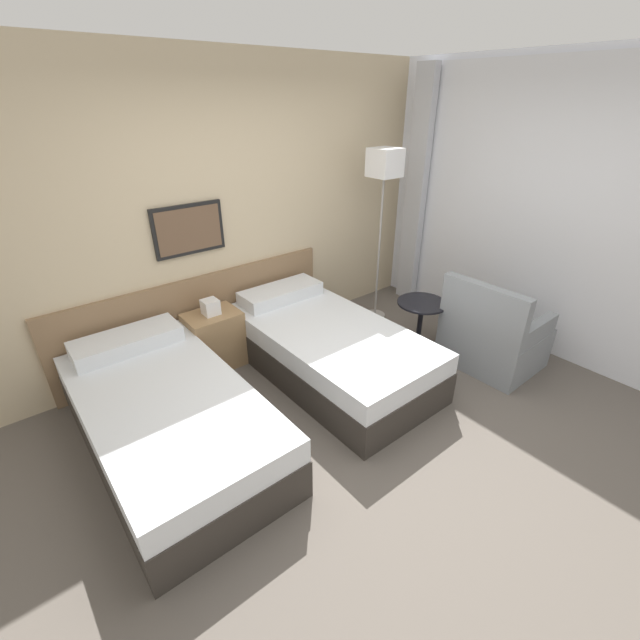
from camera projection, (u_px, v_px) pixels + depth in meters
ground_plane at (372, 434)px, 3.32m from camera, size 16.00×16.00×0.00m
wall_headboard at (231, 219)px, 4.02m from camera, size 10.00×0.10×2.70m
wall_window at (576, 220)px, 3.83m from camera, size 0.21×4.40×2.70m
bed_near_door at (169, 417)px, 3.11m from camera, size 1.05×2.02×0.62m
bed_near_window at (328, 348)px, 3.96m from camera, size 1.05×2.02×0.62m
nightstand at (215, 339)px, 4.05m from camera, size 0.49×0.36×0.69m
floor_lamp at (384, 174)px, 4.35m from camera, size 0.28×0.28×1.87m
side_table at (421, 317)px, 4.25m from camera, size 0.49×0.49×0.54m
armchair at (492, 338)px, 4.07m from camera, size 0.73×0.82×0.89m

